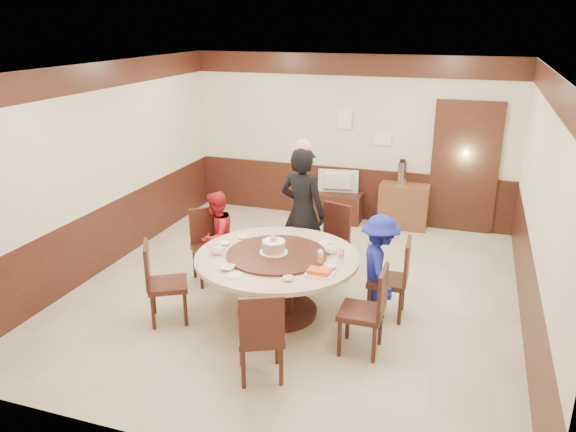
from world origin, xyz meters
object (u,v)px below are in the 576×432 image
(shrimp_platter, at_px, (319,272))
(banquet_table, at_px, (277,272))
(person_blue, at_px, (379,266))
(television, at_px, (338,182))
(thermos, at_px, (402,173))
(person_standing, at_px, (303,213))
(person_red, at_px, (216,236))
(birthday_cake, at_px, (274,247))
(tv_stand, at_px, (337,207))
(side_cabinet, at_px, (404,206))

(shrimp_platter, bearing_deg, banquet_table, 150.57)
(person_blue, height_order, television, person_blue)
(thermos, bearing_deg, banquet_table, -105.55)
(person_standing, distance_m, thermos, 2.52)
(person_red, height_order, shrimp_platter, person_red)
(person_standing, height_order, person_blue, person_standing)
(person_standing, distance_m, television, 2.30)
(banquet_table, relative_size, person_red, 1.56)
(person_blue, distance_m, birthday_cake, 1.25)
(birthday_cake, bearing_deg, thermos, 73.83)
(banquet_table, bearing_deg, tv_stand, 91.85)
(person_blue, bearing_deg, tv_stand, -1.72)
(person_red, relative_size, shrimp_platter, 4.06)
(banquet_table, xyz_separation_m, television, (-0.11, 3.41, 0.17))
(television, relative_size, side_cabinet, 0.86)
(television, bearing_deg, birthday_cake, 82.51)
(shrimp_platter, bearing_deg, tv_stand, 100.76)
(birthday_cake, bearing_deg, person_red, 148.38)
(banquet_table, height_order, person_standing, person_standing)
(banquet_table, distance_m, shrimp_platter, 0.73)
(banquet_table, relative_size, birthday_cake, 5.79)
(banquet_table, bearing_deg, television, 91.85)
(birthday_cake, bearing_deg, side_cabinet, 72.85)
(banquet_table, relative_size, shrimp_platter, 6.34)
(person_standing, distance_m, birthday_cake, 1.12)
(person_blue, bearing_deg, birthday_cake, 82.88)
(television, height_order, side_cabinet, television)
(person_standing, height_order, tv_stand, person_standing)
(person_red, xyz_separation_m, thermos, (2.04, 2.79, 0.33))
(television, height_order, thermos, thermos)
(person_blue, xyz_separation_m, shrimp_platter, (-0.53, -0.69, 0.16))
(person_standing, bearing_deg, birthday_cake, 102.87)
(banquet_table, height_order, side_cabinet, banquet_table)
(banquet_table, xyz_separation_m, person_blue, (1.13, 0.36, 0.09))
(side_cabinet, bearing_deg, banquet_table, -106.53)
(person_standing, bearing_deg, television, -75.05)
(television, bearing_deg, shrimp_platter, 92.10)
(person_red, xyz_separation_m, birthday_cake, (1.04, -0.64, 0.25))
(shrimp_platter, distance_m, tv_stand, 3.85)
(person_blue, height_order, tv_stand, person_blue)
(birthday_cake, distance_m, tv_stand, 3.46)
(person_standing, relative_size, person_blue, 1.45)
(tv_stand, relative_size, side_cabinet, 1.06)
(person_standing, xyz_separation_m, shrimp_platter, (0.64, -1.46, -0.12))
(shrimp_platter, relative_size, television, 0.43)
(person_standing, bearing_deg, person_red, 37.34)
(banquet_table, height_order, shrimp_platter, shrimp_platter)
(television, distance_m, side_cabinet, 1.18)
(person_red, distance_m, shrimp_platter, 1.96)
(tv_stand, bearing_deg, television, 0.00)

